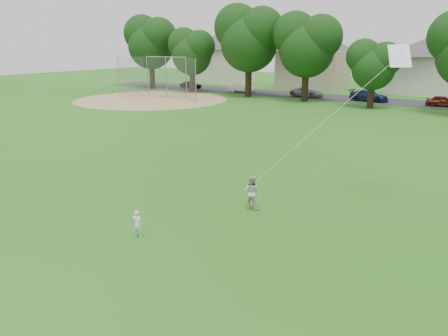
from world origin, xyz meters
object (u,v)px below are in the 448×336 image
Objects in this scene: baseball_backstop at (163,78)px; older_boy at (252,192)px; kite at (324,122)px; toddler at (137,224)px.

older_boy is at bearing -42.61° from baseball_backstop.
kite is 0.68× the size of baseball_backstop.
older_boy is at bearing -138.62° from kite.
older_boy is at bearing -134.00° from toddler.
baseball_backstop is (-27.56, 25.36, 1.73)m from older_boy.
older_boy is 0.19× the size of kite.
baseball_backstop is (-29.70, 23.48, -1.07)m from kite.
toddler is 4.93m from older_boy.
older_boy is 0.13× the size of baseball_backstop.
baseball_backstop reaches higher than toddler.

